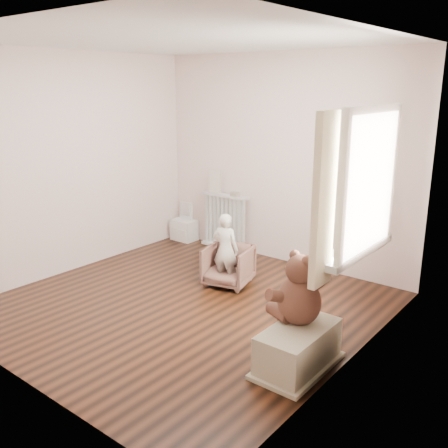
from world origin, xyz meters
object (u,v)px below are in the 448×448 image
Objects in this scene: toy_bench at (298,345)px; teddy_bear at (300,286)px; toy_vanity at (184,222)px; child at (225,249)px; plush_cat at (365,229)px; armchair at (228,266)px; radiator at (225,222)px.

toy_bench is 0.48m from teddy_bear.
child reaches higher than toy_vanity.
child is at bearing -32.57° from toy_vanity.
plush_cat is (1.65, -0.14, 0.56)m from child.
toy_bench is at bearing -90.81° from plush_cat.
plush_cat is (0.14, 0.83, 0.80)m from toy_bench.
armchair is 0.68× the size of toy_bench.
child is (0.83, -1.03, 0.05)m from radiator.
plush_cat is at bearing 95.16° from teddy_bear.
armchair is 1.78m from teddy_bear.
plush_cat is (3.21, -1.13, 0.72)m from toy_vanity.
child is 1.42× the size of teddy_bear.
teddy_bear reaches higher than toy_bench.
toy_vanity is at bearing 168.09° from teddy_bear.
plush_cat reaches higher than child.
teddy_bear reaches higher than radiator.
armchair is (1.56, -0.95, -0.05)m from toy_vanity.
teddy_bear is (3.01, -1.88, 0.40)m from toy_vanity.
radiator is at bearing 139.51° from toy_bench.
teddy_bear reaches higher than armchair.
child is at bearing 168.72° from teddy_bear.
teddy_bear is at bearing -31.99° from toy_vanity.
toy_vanity is at bearing -177.65° from radiator.
toy_vanity reaches higher than toy_bench.
teddy_bear reaches higher than toy_vanity.
child is 1.11× the size of toy_bench.
toy_bench is (1.51, -1.02, -0.03)m from armchair.
toy_vanity reaches higher than armchair.
plush_cat reaches higher than teddy_bear.
toy_bench is at bearing -48.11° from armchair.
plush_cat is (1.65, -0.19, 0.77)m from armchair.
toy_bench is 2.87× the size of plush_cat.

